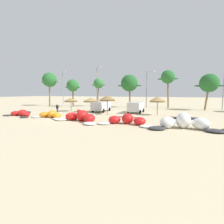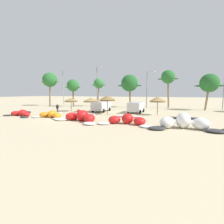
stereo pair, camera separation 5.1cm
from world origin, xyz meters
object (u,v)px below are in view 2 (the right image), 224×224
Objects in this scene: lamppost_west_center at (97,85)px; palm_left at (73,86)px; lamppost_west at (63,86)px; beach_umbrella_outermost at (158,99)px; person_by_umbrellas at (57,109)px; lamppost_east_center at (148,87)px; kite_center at (127,120)px; parked_car_second at (102,106)px; palm_center_left at (130,83)px; kite_right_of_center at (184,123)px; beach_umbrella_near_van at (71,100)px; parked_van at (136,106)px; palm_right_of_gap at (209,83)px; palm_center_right at (168,77)px; palm_leftmost at (50,80)px; beach_umbrella_near_palms at (107,98)px; person_near_kites at (79,114)px; kite_left_of_center at (81,117)px; beach_umbrella_middle at (91,100)px; kite_left at (51,115)px; kite_far_left at (21,114)px; palm_left_of_gap at (99,84)px.

palm_left is at bearing -130.46° from lamppost_west_center.
beach_umbrella_outermost is at bearing -27.47° from lamppost_west.
person_by_umbrellas is 0.19× the size of lamppost_east_center.
parked_car_second is (-8.25, 10.98, 0.64)m from kite_center.
palm_center_left reaches higher than beach_umbrella_outermost.
beach_umbrella_near_van is at bearing 154.16° from kite_right_of_center.
lamppost_west_center is at bearing 137.85° from parked_van.
palm_center_left reaches higher than parked_van.
palm_right_of_gap reaches higher than palm_left.
kite_center is 24.76m from palm_center_right.
person_by_umbrellas is at bearing -45.62° from palm_leftmost.
kite_right_of_center is at bearing -57.01° from parked_van.
beach_umbrella_near_palms is at bearing -28.38° from palm_leftmost.
palm_left reaches higher than beach_umbrella_near_van.
person_near_kites reaches higher than kite_center.
palm_center_right is 1.02× the size of lamppost_east_center.
kite_left_of_center is at bearing -67.69° from lamppost_west_center.
kite_left_of_center is 0.78× the size of palm_center_right.
beach_umbrella_middle is 1.80× the size of person_near_kites.
kite_left_of_center is at bearing -14.27° from person_near_kites.
beach_umbrella_middle is at bearing 7.53° from beach_umbrella_near_van.
parked_car_second is 23.73m from lamppost_west.
kite_right_of_center is 2.37× the size of beach_umbrella_outermost.
beach_umbrella_near_palms is (4.14, -2.26, 0.43)m from beach_umbrella_middle.
lamppost_west is (-21.09, 24.75, 4.59)m from person_near_kites.
palm_center_right is at bearing 13.02° from palm_center_left.
lamppost_west_center is (-18.08, 0.25, -1.28)m from palm_center_right.
palm_center_left is 4.34m from lamppost_east_center.
palm_left is 22.90m from palm_center_right.
kite_left_of_center is at bearing -49.29° from lamppost_west.
kite_center is 23.76m from lamppost_east_center.
beach_umbrella_outermost is (13.34, 8.55, 2.07)m from kite_left.
parked_car_second is at bearing 50.94° from kite_far_left.
parked_car_second is 3.25× the size of person_by_umbrellas.
palm_left is at bearing 157.27° from parked_van.
palm_center_right is at bearing 64.43° from beach_umbrella_near_palms.
kite_right_of_center reaches higher than kite_left_of_center.
palm_left is 0.88× the size of palm_center_left.
lamppost_west_center is at bearing 124.94° from palm_left_of_gap.
palm_center_right is (8.41, 23.90, 6.12)m from person_near_kites.
parked_van is at bearing 3.86° from parked_car_second.
palm_right_of_gap is at bearing 26.25° from beach_umbrella_near_van.
palm_center_left is (-8.18, 12.38, 3.22)m from beach_umbrella_outermost.
beach_umbrella_middle is at bearing 79.41° from kite_left.
person_by_umbrellas is at bearing -130.78° from palm_center_right.
palm_right_of_gap is at bearing 78.05° from kite_right_of_center.
parked_car_second is 0.68× the size of palm_center_left.
kite_far_left is at bearing -92.24° from lamppost_west_center.
lamppost_west reaches higher than palm_right_of_gap.
lamppost_east_center is (14.52, 22.64, 4.43)m from kite_far_left.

